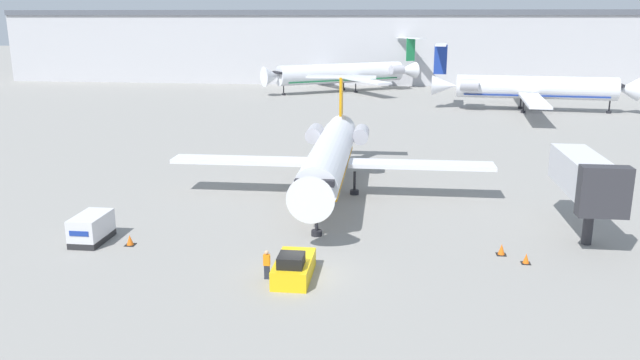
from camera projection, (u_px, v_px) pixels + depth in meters
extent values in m
plane|color=gray|center=(302.00, 277.00, 38.38)|extent=(600.00, 600.00, 0.00)
cube|color=#B2B2B7|center=(375.00, 49.00, 151.60)|extent=(180.00, 16.00, 15.99)
cube|color=#4C515B|center=(376.00, 13.00, 149.43)|extent=(180.00, 16.80, 1.20)
cylinder|color=silver|center=(329.00, 157.00, 54.03)|extent=(3.53, 21.32, 3.29)
cone|color=silver|center=(313.00, 195.00, 42.53)|extent=(3.32, 2.67, 3.29)
cube|color=black|center=(314.00, 183.00, 43.40)|extent=(2.80, 0.73, 0.44)
cone|color=silver|center=(340.00, 132.00, 66.01)|extent=(3.00, 3.65, 2.96)
cube|color=orange|center=(329.00, 169.00, 54.30)|extent=(3.18, 19.19, 0.20)
cube|color=silver|center=(421.00, 165.00, 54.40)|extent=(12.67, 2.65, 0.36)
cube|color=silver|center=(242.00, 160.00, 56.08)|extent=(12.67, 2.65, 0.36)
cylinder|color=#ADADB7|center=(361.00, 134.00, 62.28)|extent=(1.59, 3.51, 1.55)
cylinder|color=#ADADB7|center=(315.00, 133.00, 62.77)|extent=(1.59, 3.51, 1.55)
cube|color=orange|center=(341.00, 96.00, 65.77)|extent=(0.27, 2.20, 4.05)
cube|color=silver|center=(341.00, 77.00, 65.26)|extent=(7.32, 1.88, 0.20)
cylinder|color=black|center=(317.00, 222.00, 45.44)|extent=(0.24, 0.24, 2.13)
cylinder|color=black|center=(317.00, 233.00, 45.66)|extent=(0.80, 0.80, 0.40)
cylinder|color=black|center=(307.00, 182.00, 56.54)|extent=(0.24, 0.24, 2.13)
cylinder|color=black|center=(308.00, 191.00, 56.76)|extent=(0.80, 0.80, 0.40)
cylinder|color=black|center=(355.00, 183.00, 56.09)|extent=(0.24, 0.24, 2.13)
cylinder|color=black|center=(354.00, 192.00, 56.31)|extent=(0.80, 0.80, 0.40)
cube|color=yellow|center=(294.00, 269.00, 38.18)|extent=(2.17, 4.43, 1.17)
cube|color=black|center=(291.00, 260.00, 37.00)|extent=(1.52, 1.60, 0.70)
cube|color=black|center=(299.00, 258.00, 40.27)|extent=(1.95, 0.30, 0.70)
cube|color=#232326|center=(92.00, 239.00, 44.41)|extent=(1.96, 3.53, 0.45)
cube|color=silver|center=(91.00, 225.00, 44.15)|extent=(1.96, 3.53, 1.56)
cube|color=navy|center=(79.00, 234.00, 42.44)|extent=(1.37, 0.04, 0.36)
cube|color=#232838|center=(267.00, 272.00, 38.05)|extent=(0.32, 0.20, 0.88)
cube|color=orange|center=(267.00, 260.00, 37.85)|extent=(0.40, 0.24, 0.70)
sphere|color=tan|center=(266.00, 252.00, 37.73)|extent=(0.26, 0.26, 0.26)
cube|color=black|center=(130.00, 245.00, 43.77)|extent=(0.68, 0.68, 0.04)
cone|color=orange|center=(130.00, 240.00, 43.68)|extent=(0.48, 0.48, 0.71)
cube|color=black|center=(501.00, 254.00, 42.00)|extent=(0.65, 0.65, 0.04)
cone|color=orange|center=(502.00, 249.00, 41.91)|extent=(0.46, 0.46, 0.73)
cube|color=black|center=(526.00, 263.00, 40.51)|extent=(0.59, 0.59, 0.04)
cone|color=orange|center=(526.00, 258.00, 40.43)|extent=(0.42, 0.42, 0.64)
cylinder|color=silver|center=(341.00, 73.00, 132.78)|extent=(26.34, 19.41, 4.10)
cone|color=silver|center=(271.00, 76.00, 125.79)|extent=(5.00, 5.23, 4.10)
cube|color=black|center=(277.00, 73.00, 126.18)|extent=(2.51, 3.29, 0.44)
cone|color=silver|center=(407.00, 70.00, 140.04)|extent=(5.79, 5.56, 3.69)
cube|color=#19723F|center=(341.00, 80.00, 133.12)|extent=(23.70, 17.47, 0.20)
cube|color=silver|center=(368.00, 81.00, 126.19)|extent=(9.94, 12.72, 0.36)
cube|color=silver|center=(329.00, 74.00, 141.09)|extent=(9.94, 12.72, 0.36)
cylinder|color=#ADADB7|center=(397.00, 70.00, 135.38)|extent=(3.61, 3.33, 2.00)
cylinder|color=#ADADB7|center=(382.00, 68.00, 140.47)|extent=(3.61, 3.33, 2.00)
cube|color=#19723F|center=(411.00, 50.00, 139.28)|extent=(1.97, 1.42, 5.00)
cube|color=silver|center=(411.00, 38.00, 138.65)|extent=(6.48, 8.49, 0.20)
cylinder|color=black|center=(284.00, 91.00, 127.70)|extent=(0.24, 0.24, 1.90)
cylinder|color=black|center=(284.00, 94.00, 127.89)|extent=(0.80, 0.80, 0.40)
cylinder|color=black|center=(344.00, 86.00, 136.73)|extent=(0.24, 0.24, 1.90)
cylinder|color=black|center=(344.00, 89.00, 136.92)|extent=(0.80, 0.80, 0.40)
cylinder|color=black|center=(356.00, 88.00, 132.13)|extent=(0.24, 0.24, 1.90)
cylinder|color=black|center=(356.00, 92.00, 132.32)|extent=(0.80, 0.80, 0.40)
cylinder|color=silver|center=(535.00, 87.00, 105.25)|extent=(26.26, 6.21, 3.84)
cone|color=silver|center=(628.00, 89.00, 102.28)|extent=(3.41, 4.10, 3.84)
cube|color=black|center=(620.00, 85.00, 102.36)|extent=(1.00, 3.31, 0.44)
cone|color=silver|center=(444.00, 85.00, 108.34)|extent=(4.52, 3.82, 3.45)
cube|color=navy|center=(535.00, 95.00, 105.56)|extent=(23.64, 5.59, 0.20)
cube|color=silver|center=(521.00, 86.00, 115.90)|extent=(4.81, 17.88, 0.36)
cube|color=silver|center=(534.00, 100.00, 95.57)|extent=(4.81, 17.88, 0.36)
cylinder|color=#ADADB7|center=(469.00, 82.00, 110.02)|extent=(3.17, 2.27, 2.00)
cylinder|color=#ADADB7|center=(469.00, 85.00, 104.69)|extent=(3.17, 2.27, 2.00)
cube|color=navy|center=(441.00, 60.00, 107.39)|extent=(2.21, 0.44, 5.00)
cube|color=silver|center=(441.00, 45.00, 106.76)|extent=(2.62, 9.13, 0.20)
cylinder|color=black|center=(609.00, 107.00, 103.55)|extent=(0.24, 0.24, 2.11)
cylinder|color=black|center=(609.00, 112.00, 103.76)|extent=(0.80, 0.80, 0.40)
cylinder|color=black|center=(523.00, 107.00, 104.03)|extent=(0.24, 0.24, 2.11)
cylinder|color=black|center=(523.00, 112.00, 104.25)|extent=(0.80, 0.80, 0.40)
cylinder|color=black|center=(521.00, 103.00, 108.75)|extent=(0.24, 0.24, 2.11)
cylinder|color=black|center=(520.00, 108.00, 108.96)|extent=(0.80, 0.80, 0.40)
cylinder|color=#2D2D33|center=(588.00, 222.00, 43.61)|extent=(0.70, 0.70, 3.20)
cube|color=silver|center=(582.00, 173.00, 45.46)|extent=(2.60, 8.94, 2.60)
cube|color=#2D2D33|center=(604.00, 192.00, 40.58)|extent=(3.20, 1.20, 3.38)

